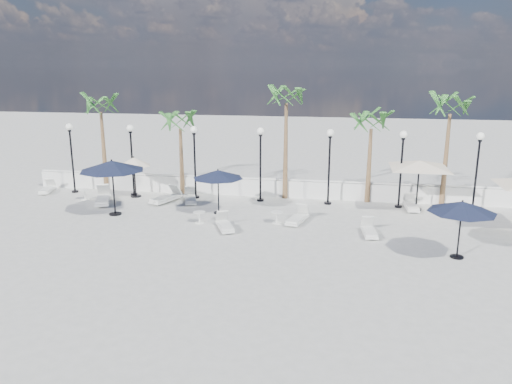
% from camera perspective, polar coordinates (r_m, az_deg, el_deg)
% --- Properties ---
extents(ground, '(100.00, 100.00, 0.00)m').
position_cam_1_polar(ground, '(20.03, -2.56, -5.89)').
color(ground, '#979893').
rests_on(ground, ground).
extents(balustrade, '(26.00, 0.30, 1.01)m').
position_cam_1_polar(balustrade, '(26.94, 0.85, 0.50)').
color(balustrade, silver).
rests_on(balustrade, ground).
extents(lamppost_0, '(0.36, 0.36, 3.84)m').
position_cam_1_polar(lamppost_0, '(29.15, -20.38, 4.72)').
color(lamppost_0, black).
rests_on(lamppost_0, ground).
extents(lamppost_1, '(0.36, 0.36, 3.84)m').
position_cam_1_polar(lamppost_1, '(27.56, -14.05, 4.68)').
color(lamppost_1, black).
rests_on(lamppost_1, ground).
extents(lamppost_2, '(0.36, 0.36, 3.84)m').
position_cam_1_polar(lamppost_2, '(26.35, -7.04, 4.57)').
color(lamppost_2, black).
rests_on(lamppost_2, ground).
extents(lamppost_3, '(0.36, 0.36, 3.84)m').
position_cam_1_polar(lamppost_3, '(25.56, 0.51, 4.37)').
color(lamppost_3, black).
rests_on(lamppost_3, ground).
extents(lamppost_4, '(0.36, 0.36, 3.84)m').
position_cam_1_polar(lamppost_4, '(25.23, 8.40, 4.09)').
color(lamppost_4, black).
rests_on(lamppost_4, ground).
extents(lamppost_5, '(0.36, 0.36, 3.84)m').
position_cam_1_polar(lamppost_5, '(25.39, 16.33, 3.72)').
color(lamppost_5, black).
rests_on(lamppost_5, ground).
extents(lamppost_6, '(0.36, 0.36, 3.84)m').
position_cam_1_polar(lamppost_6, '(26.02, 24.01, 3.30)').
color(lamppost_6, black).
rests_on(lamppost_6, ground).
extents(palm_0, '(2.60, 2.60, 5.50)m').
position_cam_1_polar(palm_0, '(28.89, -17.33, 8.98)').
color(palm_0, brown).
rests_on(palm_0, ground).
extents(palm_1, '(2.60, 2.60, 4.70)m').
position_cam_1_polar(palm_1, '(27.22, -8.67, 7.51)').
color(palm_1, brown).
rests_on(palm_1, ground).
extents(palm_2, '(2.60, 2.60, 6.10)m').
position_cam_1_polar(palm_2, '(25.86, 3.49, 10.33)').
color(palm_2, brown).
rests_on(palm_2, ground).
extents(palm_3, '(2.60, 2.60, 4.90)m').
position_cam_1_polar(palm_3, '(25.84, 13.04, 7.38)').
color(palm_3, brown).
rests_on(palm_3, ground).
extents(palm_4, '(2.60, 2.60, 5.70)m').
position_cam_1_polar(palm_4, '(26.23, 21.32, 8.59)').
color(palm_4, brown).
rests_on(palm_4, ground).
extents(lounger_0, '(0.92, 1.69, 0.60)m').
position_cam_1_polar(lounger_0, '(30.13, -22.74, 0.33)').
color(lounger_0, beige).
rests_on(lounger_0, ground).
extents(lounger_1, '(1.28, 2.04, 0.73)m').
position_cam_1_polar(lounger_1, '(26.23, -10.24, -0.63)').
color(lounger_1, beige).
rests_on(lounger_1, ground).
extents(lounger_2, '(1.40, 2.16, 0.78)m').
position_cam_1_polar(lounger_2, '(26.75, -17.10, -0.72)').
color(lounger_2, beige).
rests_on(lounger_2, ground).
extents(lounger_3, '(1.10, 1.81, 0.65)m').
position_cam_1_polar(lounger_3, '(26.02, -7.52, -0.70)').
color(lounger_3, beige).
rests_on(lounger_3, ground).
extents(lounger_4, '(1.16, 1.73, 0.62)m').
position_cam_1_polar(lounger_4, '(21.62, -3.57, -3.77)').
color(lounger_4, beige).
rests_on(lounger_4, ground).
extents(lounger_5, '(0.97, 1.86, 0.66)m').
position_cam_1_polar(lounger_5, '(22.57, 4.76, -2.97)').
color(lounger_5, beige).
rests_on(lounger_5, ground).
extents(lounger_6, '(0.70, 1.66, 0.60)m').
position_cam_1_polar(lounger_6, '(21.42, 12.80, -4.31)').
color(lounger_6, beige).
rests_on(lounger_6, ground).
extents(lounger_7, '(0.65, 1.75, 0.65)m').
position_cam_1_polar(lounger_7, '(25.69, 17.30, -1.44)').
color(lounger_7, beige).
rests_on(lounger_7, ground).
extents(side_table_0, '(0.57, 0.57, 0.55)m').
position_cam_1_polar(side_table_0, '(27.78, -18.97, -0.16)').
color(side_table_0, beige).
rests_on(side_table_0, ground).
extents(side_table_1, '(0.54, 0.54, 0.52)m').
position_cam_1_polar(side_table_1, '(22.57, -6.48, -2.77)').
color(side_table_1, beige).
rests_on(side_table_1, ground).
extents(side_table_2, '(0.55, 0.55, 0.53)m').
position_cam_1_polar(side_table_2, '(22.42, 2.41, -2.79)').
color(side_table_2, beige).
rests_on(side_table_2, ground).
extents(parasol_navy_left, '(3.03, 3.03, 2.67)m').
position_cam_1_polar(parasol_navy_left, '(24.13, -16.15, 2.87)').
color(parasol_navy_left, black).
rests_on(parasol_navy_left, ground).
extents(parasol_navy_mid, '(2.42, 2.42, 2.17)m').
position_cam_1_polar(parasol_navy_mid, '(23.57, -4.36, 2.02)').
color(parasol_navy_mid, black).
rests_on(parasol_navy_mid, ground).
extents(parasol_navy_right, '(2.46, 2.46, 2.21)m').
position_cam_1_polar(parasol_navy_right, '(19.46, 22.48, -1.62)').
color(parasol_navy_right, black).
rests_on(parasol_navy_right, ground).
extents(parasol_cream_sq_a, '(5.40, 5.40, 2.65)m').
position_cam_1_polar(parasol_cream_sq_a, '(25.21, 18.21, 3.42)').
color(parasol_cream_sq_a, black).
rests_on(parasol_cream_sq_a, ground).
extents(parasol_cream_small, '(1.80, 1.80, 2.21)m').
position_cam_1_polar(parasol_cream_small, '(27.31, -13.78, 3.32)').
color(parasol_cream_small, black).
rests_on(parasol_cream_small, ground).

